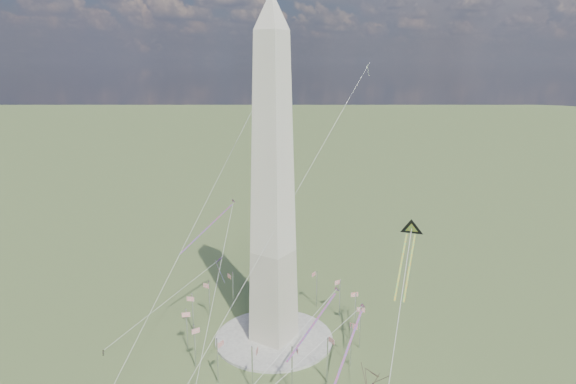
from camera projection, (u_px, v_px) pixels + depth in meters
The scene contains 13 objects.
ground at pixel (274, 339), 157.31m from camera, with size 2000.00×2000.00×0.00m, color #516432.
plaza at pixel (274, 338), 157.21m from camera, with size 36.00×36.00×0.80m, color beige.
washington_monument at pixel (273, 188), 145.42m from camera, with size 15.56×15.56×100.00m.
flagpole_ring at pixel (274, 318), 155.50m from camera, with size 54.40×54.40×13.00m.
tree_near at pixel (373, 381), 120.82m from camera, with size 7.79×7.79×13.64m.
person_west at pixel (104, 352), 148.63m from camera, with size 0.86×0.67×1.77m, color gray.
kite_delta_black at pixel (411, 233), 135.95m from camera, with size 9.08×20.02×16.30m.
kite_diamond_purple at pixel (219, 262), 173.90m from camera, with size 1.86×3.17×10.09m.
kite_streamer_left at pixel (319, 315), 129.63m from camera, with size 4.56×19.41×13.40m.
kite_streamer_mid at pixel (215, 220), 154.39m from camera, with size 6.77×19.15×13.49m.
kite_streamer_right at pixel (351, 338), 132.69m from camera, with size 3.90×24.59×16.89m.
kite_small_red at pixel (254, 108), 187.37m from camera, with size 1.42×2.19×4.77m.
kite_small_white at pixel (368, 66), 175.07m from camera, with size 1.28×1.74×4.41m.
Camera 1 is at (80.90, -115.79, 82.85)m, focal length 32.00 mm.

